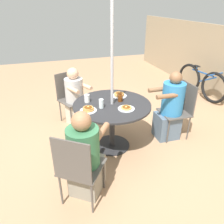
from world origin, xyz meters
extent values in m
plane|color=tan|center=(0.00, 0.00, 0.00)|extent=(12.00, 12.00, 0.00)
cylinder|color=#28282B|center=(0.00, 0.00, 0.01)|extent=(0.57, 0.57, 0.01)
cylinder|color=#28282B|center=(0.00, 0.00, 0.36)|extent=(0.08, 0.08, 0.72)
cylinder|color=#28282B|center=(0.00, 0.00, 0.74)|extent=(1.16, 1.16, 0.03)
cylinder|color=#ADADB2|center=(0.00, 0.00, 1.14)|extent=(0.04, 0.04, 2.28)
cylinder|color=#514C47|center=(-0.89, -0.19, 0.22)|extent=(0.02, 0.02, 0.44)
cylinder|color=#514C47|center=(-0.74, -0.54, 0.22)|extent=(0.02, 0.02, 0.44)
cylinder|color=#514C47|center=(-1.24, -0.35, 0.22)|extent=(0.02, 0.02, 0.44)
cylinder|color=#514C47|center=(-1.08, -0.69, 0.22)|extent=(0.02, 0.02, 0.44)
cube|color=#514C47|center=(-0.99, -0.44, 0.45)|extent=(0.59, 0.59, 0.02)
cube|color=#514C47|center=(-1.18, -0.53, 0.70)|extent=(0.19, 0.39, 0.49)
cube|color=beige|center=(-0.89, -0.40, 0.22)|extent=(0.44, 0.43, 0.44)
cylinder|color=#B2B2B2|center=(-0.93, -0.42, 0.66)|extent=(0.33, 0.33, 0.45)
sphere|color=#DBA884|center=(-0.93, -0.42, 0.98)|extent=(0.21, 0.21, 0.21)
cylinder|color=#DBA884|center=(-0.82, -0.22, 0.77)|extent=(0.31, 0.19, 0.07)
cylinder|color=#DBA884|center=(-0.71, -0.46, 0.77)|extent=(0.31, 0.19, 0.07)
cylinder|color=#514C47|center=(0.61, -0.68, 0.22)|extent=(0.02, 0.02, 0.44)
cylinder|color=#514C47|center=(0.83, -0.37, 0.22)|extent=(0.02, 0.02, 0.44)
cylinder|color=#514C47|center=(0.92, -0.90, 0.22)|extent=(0.02, 0.02, 0.44)
cylinder|color=#514C47|center=(1.14, -0.60, 0.22)|extent=(0.02, 0.02, 0.44)
cube|color=#514C47|center=(0.87, -0.64, 0.45)|extent=(0.62, 0.62, 0.02)
cube|color=#514C47|center=(1.05, -0.76, 0.70)|extent=(0.26, 0.35, 0.49)
cube|color=gray|center=(0.78, -0.57, 0.22)|extent=(0.51, 0.50, 0.44)
cylinder|color=#38754C|center=(0.83, -0.60, 0.67)|extent=(0.36, 0.36, 0.47)
sphere|color=#A3704C|center=(0.83, -0.60, 1.01)|extent=(0.21, 0.21, 0.21)
cylinder|color=#A3704C|center=(0.57, -0.60, 0.78)|extent=(0.31, 0.25, 0.07)
cylinder|color=#A3704C|center=(0.75, -0.36, 0.78)|extent=(0.31, 0.25, 0.07)
cylinder|color=#514C47|center=(0.22, 0.89, 0.22)|extent=(0.02, 0.02, 0.44)
cylinder|color=#514C47|center=(-0.16, 0.90, 0.22)|extent=(0.02, 0.02, 0.44)
cylinder|color=#514C47|center=(0.23, 1.27, 0.22)|extent=(0.02, 0.02, 0.44)
cylinder|color=#514C47|center=(-0.15, 1.28, 0.22)|extent=(0.02, 0.02, 0.44)
cube|color=#514C47|center=(0.03, 1.08, 0.45)|extent=(0.46, 0.46, 0.02)
cube|color=#514C47|center=(0.04, 1.30, 0.70)|extent=(0.42, 0.03, 0.49)
cube|color=slate|center=(0.03, 0.97, 0.22)|extent=(0.35, 0.38, 0.44)
cylinder|color=teal|center=(0.03, 1.02, 0.70)|extent=(0.35, 0.35, 0.54)
sphere|color=brown|center=(0.03, 1.02, 1.06)|extent=(0.19, 0.19, 0.19)
cylinder|color=brown|center=(0.17, 0.81, 0.84)|extent=(0.08, 0.34, 0.07)
cylinder|color=brown|center=(-0.12, 0.82, 0.84)|extent=(0.08, 0.34, 0.07)
cylinder|color=white|center=(0.12, -0.38, 0.76)|extent=(0.24, 0.24, 0.01)
cylinder|color=#BC8947|center=(0.12, -0.39, 0.77)|extent=(0.15, 0.15, 0.01)
cylinder|color=#BC8947|center=(0.12, -0.38, 0.78)|extent=(0.15, 0.15, 0.01)
cylinder|color=#BC8947|center=(0.11, -0.39, 0.79)|extent=(0.14, 0.14, 0.01)
cylinder|color=#BC8947|center=(0.12, -0.38, 0.80)|extent=(0.14, 0.14, 0.01)
ellipsoid|color=brown|center=(0.12, -0.38, 0.81)|extent=(0.12, 0.11, 0.00)
cube|color=#F4E084|center=(0.11, -0.38, 0.81)|extent=(0.03, 0.03, 0.01)
cylinder|color=white|center=(0.23, 0.14, 0.76)|extent=(0.24, 0.24, 0.01)
cylinder|color=#BC8947|center=(0.23, 0.14, 0.77)|extent=(0.15, 0.15, 0.01)
cylinder|color=#BC8947|center=(0.23, 0.14, 0.77)|extent=(0.16, 0.16, 0.01)
ellipsoid|color=brown|center=(0.23, 0.14, 0.78)|extent=(0.12, 0.11, 0.00)
cube|color=#F4E084|center=(0.23, 0.13, 0.79)|extent=(0.03, 0.03, 0.01)
cylinder|color=white|center=(-0.24, 0.20, 0.76)|extent=(0.24, 0.24, 0.01)
cylinder|color=#BC8947|center=(-0.25, 0.20, 0.77)|extent=(0.16, 0.16, 0.01)
cylinder|color=#BC8947|center=(-0.24, 0.20, 0.78)|extent=(0.16, 0.16, 0.01)
cylinder|color=#BC8947|center=(-0.25, 0.20, 0.79)|extent=(0.15, 0.15, 0.01)
ellipsoid|color=brown|center=(-0.24, 0.20, 0.80)|extent=(0.12, 0.11, 0.00)
cube|color=#F4E084|center=(-0.24, 0.21, 0.81)|extent=(0.03, 0.03, 0.01)
cylinder|color=#602D0F|center=(-0.05, 0.15, 0.80)|extent=(0.08, 0.08, 0.10)
cylinder|color=#602D0F|center=(-0.05, 0.15, 0.87)|extent=(0.03, 0.03, 0.04)
torus|color=#602D0F|center=(-0.02, 0.15, 0.81)|extent=(0.05, 0.01, 0.05)
cylinder|color=white|center=(-0.18, -0.34, 0.80)|extent=(0.08, 0.08, 0.11)
cylinder|color=white|center=(-0.18, -0.34, 0.86)|extent=(0.08, 0.08, 0.01)
cylinder|color=silver|center=(0.08, -0.19, 0.82)|extent=(0.07, 0.07, 0.13)
torus|color=black|center=(-1.67, 2.61, 0.36)|extent=(0.72, 0.16, 0.72)
torus|color=black|center=(-0.90, 2.71, 0.36)|extent=(0.72, 0.16, 0.72)
cylinder|color=#1E4C93|center=(-1.29, 2.66, 0.60)|extent=(0.64, 0.12, 0.03)
cylinder|color=#1E4C93|center=(-1.13, 2.68, 0.48)|extent=(0.48, 0.10, 0.27)
cylinder|color=#1E4C93|center=(-1.48, 2.63, 0.65)|extent=(0.03, 0.03, 0.10)
ellipsoid|color=black|center=(-1.48, 2.63, 0.71)|extent=(0.21, 0.10, 0.04)
cylinder|color=#1E4C93|center=(-0.94, 2.71, 0.67)|extent=(0.09, 0.44, 0.03)
camera|label=1|loc=(2.79, -0.91, 2.12)|focal=35.00mm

